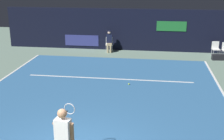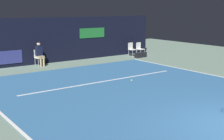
{
  "view_description": "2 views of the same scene",
  "coord_description": "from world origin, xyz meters",
  "px_view_note": "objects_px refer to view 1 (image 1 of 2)",
  "views": [
    {
      "loc": [
        1.96,
        -6.34,
        4.57
      ],
      "look_at": [
        0.33,
        5.2,
        0.87
      ],
      "focal_mm": 47.93,
      "sensor_mm": 36.0,
      "label": 1
    },
    {
      "loc": [
        -7.3,
        -3.99,
        3.09
      ],
      "look_at": [
        -0.55,
        5.23,
        0.79
      ],
      "focal_mm": 49.05,
      "sensor_mm": 36.0,
      "label": 2
    }
  ],
  "objects_px": {
    "tennis_player": "(64,138)",
    "courtside_chair_near": "(216,48)",
    "line_judge_on_chair": "(109,41)",
    "tennis_ball": "(129,84)",
    "equipment_bag": "(220,57)"
  },
  "relations": [
    {
      "from": "line_judge_on_chair",
      "to": "tennis_player",
      "type": "bearing_deg",
      "value": -86.43
    },
    {
      "from": "tennis_player",
      "to": "courtside_chair_near",
      "type": "relative_size",
      "value": 1.97
    },
    {
      "from": "courtside_chair_near",
      "to": "line_judge_on_chair",
      "type": "bearing_deg",
      "value": 178.02
    },
    {
      "from": "courtside_chair_near",
      "to": "tennis_ball",
      "type": "relative_size",
      "value": 12.94
    },
    {
      "from": "courtside_chair_near",
      "to": "tennis_ball",
      "type": "bearing_deg",
      "value": -129.85
    },
    {
      "from": "tennis_player",
      "to": "tennis_ball",
      "type": "relative_size",
      "value": 25.44
    },
    {
      "from": "tennis_ball",
      "to": "line_judge_on_chair",
      "type": "bearing_deg",
      "value": 106.78
    },
    {
      "from": "line_judge_on_chair",
      "to": "tennis_ball",
      "type": "relative_size",
      "value": 19.41
    },
    {
      "from": "line_judge_on_chair",
      "to": "courtside_chair_near",
      "type": "bearing_deg",
      "value": -1.98
    },
    {
      "from": "courtside_chair_near",
      "to": "tennis_ball",
      "type": "xyz_separation_m",
      "value": [
        -4.61,
        -5.53,
        -0.46
      ]
    },
    {
      "from": "line_judge_on_chair",
      "to": "courtside_chair_near",
      "type": "xyz_separation_m",
      "value": [
        6.35,
        -0.22,
        -0.18
      ]
    },
    {
      "from": "line_judge_on_chair",
      "to": "courtside_chair_near",
      "type": "relative_size",
      "value": 1.5
    },
    {
      "from": "line_judge_on_chair",
      "to": "equipment_bag",
      "type": "distance_m",
      "value": 6.55
    },
    {
      "from": "tennis_player",
      "to": "tennis_ball",
      "type": "xyz_separation_m",
      "value": [
        0.98,
        6.33,
        -0.94
      ]
    },
    {
      "from": "tennis_ball",
      "to": "equipment_bag",
      "type": "xyz_separation_m",
      "value": [
        4.72,
        4.76,
        0.11
      ]
    }
  ]
}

